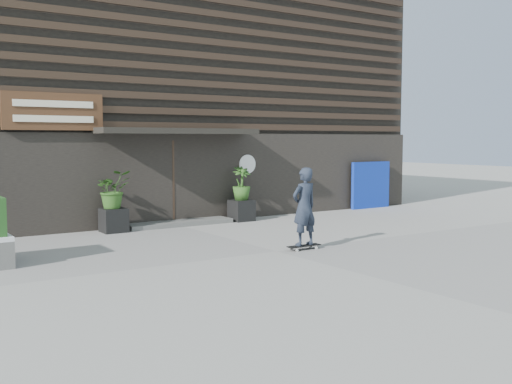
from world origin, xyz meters
TOP-DOWN VIEW (x-y plane):
  - ground at (0.00, 0.00)m, footprint 80.00×80.00m
  - entrance_step at (0.00, 4.60)m, footprint 3.00×0.80m
  - planter_pot_left at (-1.90, 4.40)m, footprint 0.60×0.60m
  - bamboo_left at (-1.90, 4.40)m, footprint 0.86×0.75m
  - planter_pot_right at (1.90, 4.40)m, footprint 0.60×0.60m
  - bamboo_right at (1.90, 4.40)m, footprint 0.54×0.54m
  - blue_tarp at (7.27, 4.70)m, footprint 1.68×0.16m
  - building at (-0.00, 9.96)m, footprint 18.00×11.00m
  - skateboarder at (0.59, -0.17)m, footprint 0.78×0.43m

SIDE VIEW (x-z plane):
  - ground at x=0.00m, z-range 0.00..0.00m
  - entrance_step at x=0.00m, z-range 0.00..0.12m
  - planter_pot_left at x=-1.90m, z-range 0.00..0.60m
  - planter_pot_right at x=1.90m, z-range 0.00..0.60m
  - blue_tarp at x=7.27m, z-range 0.00..1.57m
  - skateboarder at x=0.59m, z-range 0.04..1.78m
  - bamboo_left at x=-1.90m, z-range 0.60..1.56m
  - bamboo_right at x=1.90m, z-range 0.60..1.56m
  - building at x=0.00m, z-range -0.01..7.99m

